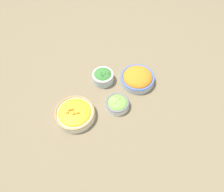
{
  "coord_description": "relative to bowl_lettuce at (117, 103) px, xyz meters",
  "views": [
    {
      "loc": [
        -0.52,
        -0.33,
        0.92
      ],
      "look_at": [
        0.0,
        0.0,
        0.03
      ],
      "focal_mm": 35.0,
      "sensor_mm": 36.0,
      "label": 1
    }
  ],
  "objects": [
    {
      "name": "ground_plane",
      "position": [
        0.02,
        0.04,
        -0.02
      ],
      "size": [
        3.0,
        3.0,
        0.0
      ],
      "primitive_type": "plane",
      "color": "#75664C"
    },
    {
      "name": "bowl_lettuce",
      "position": [
        0.0,
        0.0,
        0.0
      ],
      "size": [
        0.12,
        0.12,
        0.06
      ],
      "color": "silver",
      "rests_on": "ground_plane"
    },
    {
      "name": "bowl_carrots",
      "position": [
        0.19,
        -0.01,
        0.0
      ],
      "size": [
        0.18,
        0.18,
        0.07
      ],
      "color": "#B2C1CC",
      "rests_on": "ground_plane"
    },
    {
      "name": "bowl_broccoli",
      "position": [
        0.1,
        0.15,
        0.01
      ],
      "size": [
        0.11,
        0.11,
        0.07
      ],
      "color": "#B2C1CC",
      "rests_on": "ground_plane"
    },
    {
      "name": "bowl_squash",
      "position": [
        -0.16,
        0.14,
        0.0
      ],
      "size": [
        0.19,
        0.19,
        0.06
      ],
      "color": "silver",
      "rests_on": "ground_plane"
    }
  ]
}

